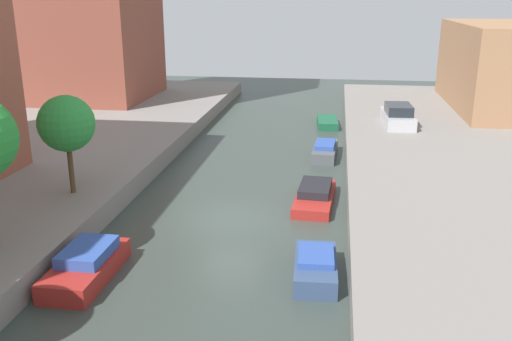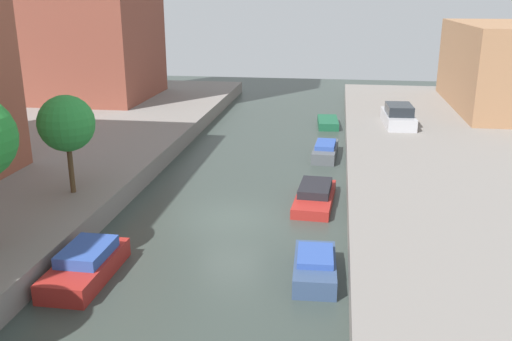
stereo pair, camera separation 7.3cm
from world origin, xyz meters
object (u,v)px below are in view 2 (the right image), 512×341
(moored_boat_left_2, at_px, (86,265))
(moored_boat_right_5, at_px, (328,123))
(street_tree_2, at_px, (66,124))
(moored_boat_right_3, at_px, (315,196))
(moored_boat_right_2, at_px, (315,267))
(moored_boat_right_4, at_px, (325,150))
(parked_car, at_px, (398,116))

(moored_boat_left_2, relative_size, moored_boat_right_5, 1.14)
(street_tree_2, height_order, moored_boat_left_2, street_tree_2)
(moored_boat_right_3, height_order, moored_boat_right_5, moored_boat_right_3)
(street_tree_2, xyz_separation_m, moored_boat_right_2, (10.76, -4.33, -3.67))
(moored_boat_right_3, distance_m, moored_boat_right_4, 7.77)
(street_tree_2, bearing_deg, moored_boat_left_2, -61.12)
(parked_car, bearing_deg, moored_boat_right_5, 143.91)
(street_tree_2, height_order, moored_boat_right_5, street_tree_2)
(street_tree_2, distance_m, parked_car, 21.82)
(moored_boat_left_2, bearing_deg, moored_boat_right_3, 48.47)
(parked_car, height_order, moored_boat_right_4, parked_car)
(moored_boat_left_2, relative_size, moored_boat_right_3, 0.87)
(street_tree_2, height_order, parked_car, street_tree_2)
(moored_boat_left_2, xyz_separation_m, moored_boat_right_4, (7.66, 16.12, -0.06))
(moored_boat_left_2, relative_size, moored_boat_right_2, 1.23)
(moored_boat_left_2, height_order, moored_boat_right_3, moored_boat_left_2)
(parked_car, relative_size, moored_boat_left_2, 1.15)
(moored_boat_right_4, bearing_deg, moored_boat_right_5, 90.33)
(moored_boat_right_3, bearing_deg, moored_boat_left_2, -131.53)
(street_tree_2, xyz_separation_m, parked_car, (15.26, 15.40, -2.47))
(street_tree_2, xyz_separation_m, moored_boat_right_5, (10.63, 18.77, -3.79))
(moored_boat_right_2, height_order, moored_boat_right_3, moored_boat_right_2)
(moored_boat_left_2, xyz_separation_m, moored_boat_right_2, (7.74, 1.15, -0.07))
(street_tree_2, xyz_separation_m, moored_boat_left_2, (3.02, -5.48, -3.60))
(moored_boat_right_3, height_order, moored_boat_right_4, moored_boat_right_4)
(street_tree_2, distance_m, moored_boat_right_2, 12.16)
(street_tree_2, height_order, moored_boat_right_3, street_tree_2)
(parked_car, height_order, moored_boat_right_2, parked_car)
(parked_car, xyz_separation_m, moored_boat_right_4, (-4.58, -4.76, -1.20))
(parked_car, bearing_deg, moored_boat_right_2, -102.85)
(moored_boat_right_2, height_order, moored_boat_right_4, moored_boat_right_4)
(moored_boat_left_2, distance_m, moored_boat_right_5, 25.41)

